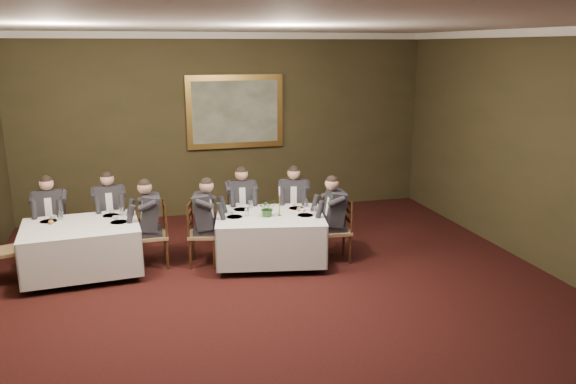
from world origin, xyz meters
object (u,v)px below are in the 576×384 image
diner_sec_backright (110,222)px  chair_sec_endleft (5,265)px  table_main (270,235)px  painting (235,112)px  diner_main_endright (336,229)px  chair_sec_endright (155,248)px  chair_main_backleft (242,228)px  chair_sec_backright (112,235)px  diner_sec_backleft (52,228)px  chair_main_endright (337,243)px  chair_sec_backleft (54,241)px  table_second (82,246)px  centerpiece (268,207)px  chair_main_backright (294,227)px  diner_main_endleft (203,232)px  diner_main_backright (294,214)px  diner_main_backleft (242,216)px  chair_main_endleft (203,247)px  diner_sec_endright (153,234)px  candlestick (279,205)px

diner_sec_backright → chair_sec_endleft: 1.69m
table_main → painting: size_ratio=0.98×
diner_main_endright → chair_sec_endright: 2.78m
chair_main_backleft → chair_sec_backright: bearing=-3.4°
diner_sec_backleft → chair_main_endright: bearing=163.2°
chair_sec_backleft → diner_sec_backright: 0.90m
table_second → chair_sec_endleft: bearing=-175.6°
chair_sec_endright → centerpiece: 1.83m
table_second → diner_sec_backright: diner_sec_backright is taller
chair_main_backright → diner_main_endleft: size_ratio=0.74×
chair_sec_backright → centerpiece: bearing=147.8°
diner_main_backright → chair_sec_endleft: (-4.35, -0.55, -0.23)m
painting → diner_main_backright: bearing=-74.5°
chair_main_endright → diner_main_backleft: bearing=55.3°
table_second → chair_main_endleft: 1.74m
diner_sec_backleft → diner_sec_endright: 1.67m
chair_sec_endleft → diner_main_endright: bearing=68.4°
table_second → chair_main_backright: chair_main_backright is taller
diner_sec_endright → chair_main_backright: bearing=-80.3°
chair_main_backleft → diner_sec_backright: 2.12m
chair_main_backleft → diner_main_backleft: diner_main_backleft is taller
chair_main_backleft → chair_main_backright: (0.86, -0.17, 0.00)m
diner_sec_backright → centerpiece: diner_sec_backright is taller
diner_main_backleft → diner_main_endright: 1.67m
diner_sec_backleft → chair_sec_endleft: (-0.53, -0.87, -0.23)m
diner_main_endright → chair_sec_endright: bearing=84.7°
diner_sec_endright → chair_sec_endright: bearing=-90.0°
diner_main_endright → diner_main_backright: bearing=29.8°
chair_sec_endleft → centerpiece: 3.78m
chair_main_endright → diner_sec_backleft: 4.43m
table_main → centerpiece: (-0.05, -0.05, 0.46)m
chair_main_endleft → candlestick: 1.34m
diner_main_endright → chair_sec_backleft: diner_main_endright is taller
chair_sec_endright → diner_main_backright: bearing=-80.5°
diner_main_backright → chair_main_endright: diner_main_backright is taller
chair_sec_endright → candlestick: (1.85, -0.39, 0.65)m
diner_main_endright → diner_sec_backright: size_ratio=1.00×
chair_main_endleft → chair_sec_endright: bearing=-87.4°
chair_sec_backright → chair_sec_endleft: same height
diner_main_endleft → diner_sec_endright: 0.74m
diner_sec_backright → chair_sec_endright: 1.04m
centerpiece → candlestick: candlestick is taller
chair_main_backleft → centerpiece: centerpiece is taller
diner_main_endleft → diner_sec_backleft: 2.39m
centerpiece → painting: (0.05, 2.89, 1.11)m
diner_main_endright → diner_sec_backright: (-3.37, 1.30, 0.00)m
chair_main_backright → candlestick: candlestick is taller
chair_sec_backleft → chair_sec_endright: (1.52, -0.72, 0.00)m
table_main → chair_sec_endright: 1.76m
diner_main_endleft → chair_sec_backleft: size_ratio=1.35×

